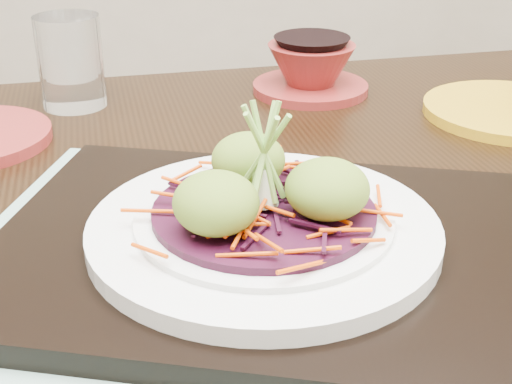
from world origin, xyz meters
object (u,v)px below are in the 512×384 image
object	(u,v)px
dining_table	(254,320)
water_glass	(71,62)
serving_tray	(264,248)
terracotta_bowl_set	(311,71)
yellow_plate	(511,111)
white_plate	(264,228)

from	to	relation	value
dining_table	water_glass	xyz separation A→B (m)	(-0.13, 0.32, 0.15)
serving_tray	terracotta_bowl_set	distance (m)	0.40
dining_table	water_glass	bearing A→B (deg)	113.98
dining_table	serving_tray	distance (m)	0.14
serving_tray	water_glass	size ratio (longest dim) A/B	3.71
dining_table	yellow_plate	size ratio (longest dim) A/B	6.71
serving_tray	water_glass	xyz separation A→B (m)	(-0.11, 0.39, 0.04)
white_plate	yellow_plate	size ratio (longest dim) A/B	1.30
dining_table	yellow_plate	xyz separation A→B (m)	(0.34, 0.15, 0.11)
white_plate	yellow_plate	distance (m)	0.42
terracotta_bowl_set	yellow_plate	bearing A→B (deg)	-36.97
serving_tray	white_plate	size ratio (longest dim) A/B	1.54
water_glass	terracotta_bowl_set	distance (m)	0.28
white_plate	yellow_plate	xyz separation A→B (m)	(0.35, 0.22, -0.02)
yellow_plate	dining_table	bearing A→B (deg)	-155.86
dining_table	white_plate	xyz separation A→B (m)	(-0.01, -0.07, 0.13)
dining_table	yellow_plate	world-z (taller)	yellow_plate
white_plate	water_glass	world-z (taller)	water_glass
terracotta_bowl_set	yellow_plate	world-z (taller)	terracotta_bowl_set
water_glass	yellow_plate	world-z (taller)	water_glass
water_glass	serving_tray	bearing A→B (deg)	-73.85
serving_tray	terracotta_bowl_set	xyz separation A→B (m)	(0.17, 0.36, 0.01)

